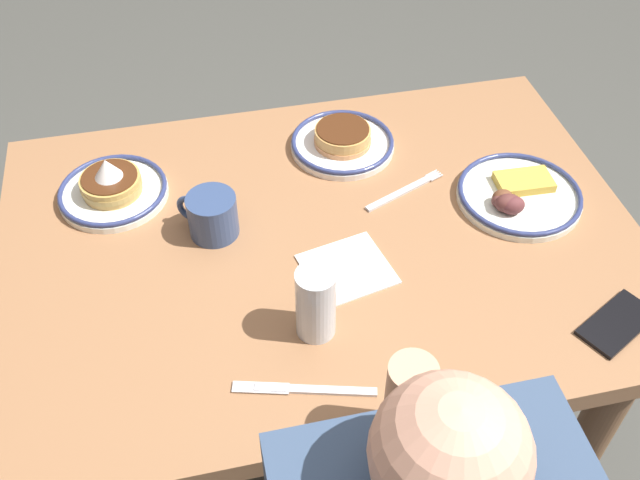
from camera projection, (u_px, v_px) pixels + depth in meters
name	position (u px, v px, depth m)	size (l,w,h in m)	color
ground_plane	(321.00, 435.00, 1.90)	(6.00, 6.00, 0.00)	#4A4A45
dining_table	(321.00, 278.00, 1.45)	(1.22, 0.86, 0.76)	#986844
plate_near_main	(112.00, 188.00, 1.42)	(0.22, 0.22, 0.09)	white
plate_center_pancakes	(342.00, 141.00, 1.54)	(0.22, 0.22, 0.05)	white
plate_far_companion	(518.00, 195.00, 1.42)	(0.25, 0.25, 0.05)	white
coffee_mug	(212.00, 215.00, 1.34)	(0.11, 0.10, 0.09)	#334772
drinking_glass	(316.00, 306.00, 1.16)	(0.07, 0.07, 0.14)	silver
cell_phone	(617.00, 323.00, 1.21)	(0.14, 0.07, 0.01)	black
paper_napkin	(347.00, 269.00, 1.30)	(0.15, 0.14, 0.00)	white
fork_near	(405.00, 190.00, 1.45)	(0.18, 0.09, 0.01)	silver
butter_knife	(304.00, 389.00, 1.12)	(0.22, 0.08, 0.01)	silver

